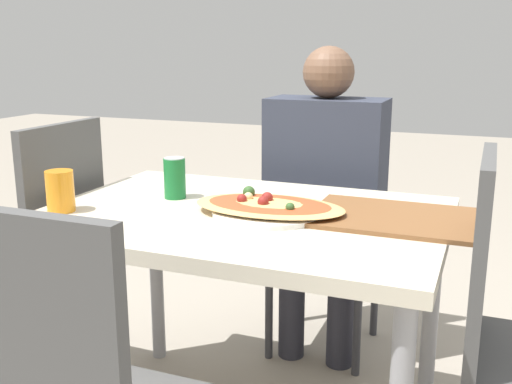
{
  "coord_description": "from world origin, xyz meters",
  "views": [
    {
      "loc": [
        0.63,
        -1.49,
        1.18
      ],
      "look_at": [
        0.04,
        -0.0,
        0.78
      ],
      "focal_mm": 42.0,
      "sensor_mm": 36.0,
      "label": 1
    }
  ],
  "objects_px": {
    "chair_side_left": "(42,246)",
    "soda_can": "(175,178)",
    "pizza_main": "(268,207)",
    "dining_table": "(243,238)",
    "drink_glass": "(60,191)",
    "person_seated": "(325,180)",
    "chair_far_seated": "(331,216)"
  },
  "relations": [
    {
      "from": "pizza_main",
      "to": "drink_glass",
      "type": "relative_size",
      "value": 3.69
    },
    {
      "from": "chair_far_seated",
      "to": "pizza_main",
      "type": "xyz_separation_m",
      "value": [
        0.01,
        -0.73,
        0.22
      ]
    },
    {
      "from": "person_seated",
      "to": "drink_glass",
      "type": "height_order",
      "value": "person_seated"
    },
    {
      "from": "chair_side_left",
      "to": "soda_can",
      "type": "relative_size",
      "value": 7.51
    },
    {
      "from": "chair_side_left",
      "to": "soda_can",
      "type": "bearing_deg",
      "value": -83.87
    },
    {
      "from": "pizza_main",
      "to": "soda_can",
      "type": "relative_size",
      "value": 3.44
    },
    {
      "from": "dining_table",
      "to": "chair_side_left",
      "type": "xyz_separation_m",
      "value": [
        -0.74,
        0.01,
        -0.12
      ]
    },
    {
      "from": "chair_side_left",
      "to": "chair_far_seated",
      "type": "bearing_deg",
      "value": -48.71
    },
    {
      "from": "pizza_main",
      "to": "drink_glass",
      "type": "height_order",
      "value": "drink_glass"
    },
    {
      "from": "dining_table",
      "to": "chair_far_seated",
      "type": "xyz_separation_m",
      "value": [
        0.07,
        0.73,
        -0.12
      ]
    },
    {
      "from": "chair_far_seated",
      "to": "drink_glass",
      "type": "distance_m",
      "value": 1.1
    },
    {
      "from": "dining_table",
      "to": "chair_far_seated",
      "type": "height_order",
      "value": "chair_far_seated"
    },
    {
      "from": "soda_can",
      "to": "chair_far_seated",
      "type": "bearing_deg",
      "value": 63.82
    },
    {
      "from": "dining_table",
      "to": "drink_glass",
      "type": "relative_size",
      "value": 9.54
    },
    {
      "from": "pizza_main",
      "to": "soda_can",
      "type": "xyz_separation_m",
      "value": [
        -0.33,
        0.07,
        0.04
      ]
    },
    {
      "from": "chair_far_seated",
      "to": "soda_can",
      "type": "xyz_separation_m",
      "value": [
        -0.32,
        -0.66,
        0.26
      ]
    },
    {
      "from": "dining_table",
      "to": "drink_glass",
      "type": "xyz_separation_m",
      "value": [
        -0.48,
        -0.19,
        0.14
      ]
    },
    {
      "from": "chair_far_seated",
      "to": "person_seated",
      "type": "height_order",
      "value": "person_seated"
    },
    {
      "from": "chair_side_left",
      "to": "person_seated",
      "type": "relative_size",
      "value": 0.8
    },
    {
      "from": "chair_far_seated",
      "to": "chair_side_left",
      "type": "bearing_deg",
      "value": 41.29
    },
    {
      "from": "chair_side_left",
      "to": "person_seated",
      "type": "distance_m",
      "value": 1.02
    },
    {
      "from": "person_seated",
      "to": "soda_can",
      "type": "xyz_separation_m",
      "value": [
        -0.32,
        -0.54,
        0.09
      ]
    },
    {
      "from": "person_seated",
      "to": "soda_can",
      "type": "relative_size",
      "value": 9.41
    },
    {
      "from": "dining_table",
      "to": "person_seated",
      "type": "xyz_separation_m",
      "value": [
        0.07,
        0.61,
        0.05
      ]
    },
    {
      "from": "soda_can",
      "to": "drink_glass",
      "type": "bearing_deg",
      "value": -131.23
    },
    {
      "from": "dining_table",
      "to": "chair_far_seated",
      "type": "distance_m",
      "value": 0.74
    },
    {
      "from": "chair_side_left",
      "to": "pizza_main",
      "type": "relative_size",
      "value": 2.19
    },
    {
      "from": "dining_table",
      "to": "chair_side_left",
      "type": "distance_m",
      "value": 0.75
    },
    {
      "from": "pizza_main",
      "to": "dining_table",
      "type": "bearing_deg",
      "value": 179.55
    },
    {
      "from": "chair_far_seated",
      "to": "person_seated",
      "type": "bearing_deg",
      "value": 90.0
    },
    {
      "from": "dining_table",
      "to": "person_seated",
      "type": "height_order",
      "value": "person_seated"
    },
    {
      "from": "dining_table",
      "to": "soda_can",
      "type": "xyz_separation_m",
      "value": [
        -0.25,
        0.07,
        0.14
      ]
    }
  ]
}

